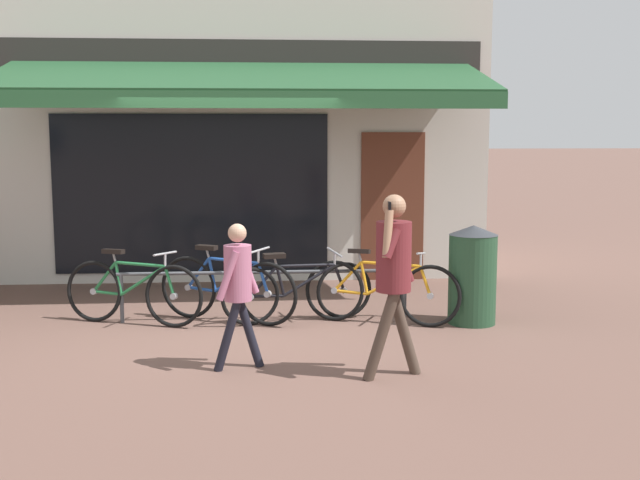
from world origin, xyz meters
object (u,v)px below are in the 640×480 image
pedestrian_child (238,280)px  pedestrian_adult (394,265)px  litter_bin (472,274)px  bicycle_blue (227,288)px  bicycle_orange (381,291)px  bicycle_green (133,291)px  bicycle_black (298,291)px

pedestrian_child → pedestrian_adult: bearing=170.1°
pedestrian_adult → litter_bin: pedestrian_adult is taller
bicycle_blue → litter_bin: size_ratio=1.41×
pedestrian_adult → litter_bin: bearing=-121.3°
pedestrian_child → bicycle_orange: bearing=-129.3°
bicycle_blue → bicycle_orange: bearing=20.6°
bicycle_orange → litter_bin: (1.00, -0.08, 0.18)m
pedestrian_child → bicycle_green: bearing=-51.3°
pedestrian_child → bicycle_black: bearing=-105.3°
bicycle_blue → bicycle_orange: (1.71, -0.19, -0.02)m
bicycle_blue → pedestrian_adult: bearing=-27.8°
bicycle_green → litter_bin: size_ratio=1.45×
bicycle_black → litter_bin: bearing=-18.6°
bicycle_green → pedestrian_adult: size_ratio=0.99×
bicycle_green → bicycle_orange: size_ratio=0.94×
bicycle_blue → litter_bin: litter_bin is taller
bicycle_green → bicycle_blue: (1.03, 0.02, 0.01)m
bicycle_orange → pedestrian_child: pedestrian_child is taller
bicycle_green → pedestrian_adult: bearing=-19.2°
bicycle_blue → bicycle_black: size_ratio=0.90×
bicycle_green → pedestrian_child: size_ratio=1.20×
bicycle_black → litter_bin: litter_bin is taller
litter_bin → bicycle_orange: bearing=175.2°
bicycle_orange → pedestrian_adult: bearing=-75.4°
bicycle_green → pedestrian_adult: pedestrian_adult is taller
bicycle_black → bicycle_orange: 0.93m
bicycle_black → bicycle_green: bearing=165.1°
bicycle_black → bicycle_blue: bearing=160.8°
bicycle_black → bicycle_orange: (0.92, -0.10, 0.01)m
bicycle_blue → pedestrian_adult: size_ratio=0.97×
pedestrian_child → litter_bin: bearing=-144.6°
bicycle_black → litter_bin: 1.95m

